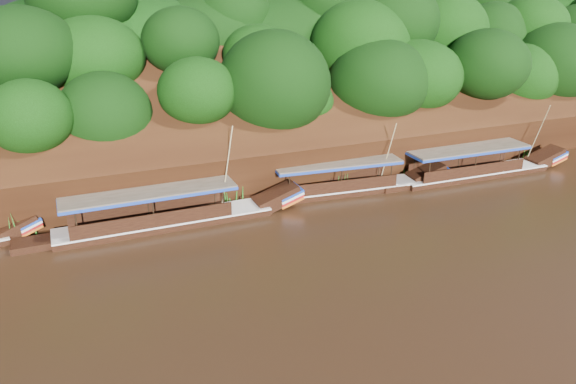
% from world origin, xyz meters
% --- Properties ---
extents(ground, '(160.00, 160.00, 0.00)m').
position_xyz_m(ground, '(0.00, 0.00, 0.00)').
color(ground, black).
rests_on(ground, ground).
extents(riverbank, '(120.00, 30.06, 19.40)m').
position_xyz_m(riverbank, '(-0.01, 22.73, 1.89)').
color(riverbank, black).
rests_on(riverbank, ground).
extents(boat_0, '(15.09, 3.17, 6.06)m').
position_xyz_m(boat_0, '(13.11, 7.51, 0.55)').
color(boat_0, black).
rests_on(boat_0, ground).
extents(boat_1, '(14.18, 3.41, 5.66)m').
position_xyz_m(boat_1, '(2.12, 8.39, 0.55)').
color(boat_1, black).
rests_on(boat_1, ground).
extents(boat_2, '(16.07, 2.62, 6.44)m').
position_xyz_m(boat_2, '(-11.08, 7.70, 0.57)').
color(boat_2, black).
rests_on(boat_2, ground).
extents(reeds, '(48.73, 2.51, 2.16)m').
position_xyz_m(reeds, '(-2.88, 9.64, 0.90)').
color(reeds, '#25701C').
rests_on(reeds, ground).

